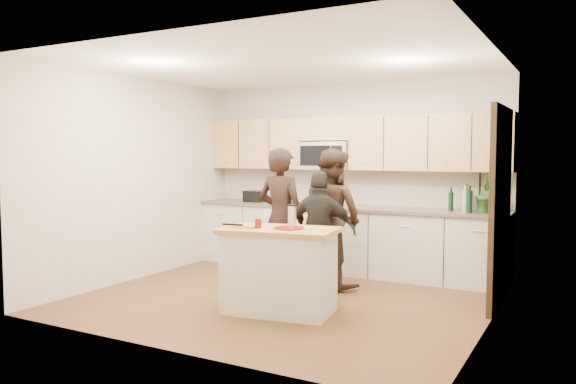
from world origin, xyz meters
The scene contains 21 objects.
floor centered at (0.00, 0.00, 0.00)m, with size 4.50×4.50×0.00m, color #55361D.
room_shell centered at (0.00, 0.00, 1.73)m, with size 4.52×4.02×2.71m.
back_cabinetry centered at (0.00, 1.69, 0.47)m, with size 4.50×0.66×0.94m.
upper_cabinetry centered at (0.03, 1.83, 1.84)m, with size 4.50×0.33×0.75m.
microwave centered at (-0.31, 1.80, 1.65)m, with size 0.76×0.41×0.40m.
doorway centered at (2.23, 0.90, 1.16)m, with size 0.06×1.25×2.20m.
framed_picture centered at (1.95, 1.98, 1.28)m, with size 0.30×0.03×0.38m.
dish_towel centered at (-0.95, 1.50, 0.80)m, with size 0.34×0.60×0.48m.
island centered at (0.22, -0.53, 0.45)m, with size 1.29×0.88×0.90m.
red_plate centered at (0.34, -0.52, 0.91)m, with size 0.32×0.32×0.02m, color maroon.
box_grater centered at (0.36, -0.50, 1.04)m, with size 0.09×0.05×0.24m.
drink_glass centered at (0.03, -0.64, 0.95)m, with size 0.07×0.07×0.10m, color maroon.
cutting_board centered at (-0.13, -0.66, 0.91)m, with size 0.27×0.16×0.02m, color #B17A49.
tongs centered at (-0.25, -0.71, 0.93)m, with size 0.23×0.03×0.02m, color black.
knife centered at (-0.14, -0.82, 0.92)m, with size 0.17×0.02×0.01m, color silver.
toaster centered at (-1.45, 1.67, 1.02)m, with size 0.31×0.23×0.17m.
bottle_cluster centered at (1.79, 1.72, 1.11)m, with size 0.59×0.34×0.37m.
orchid centered at (1.93, 1.72, 1.18)m, with size 0.27×0.22×0.49m, color #377930.
woman_left centered at (-0.30, 0.43, 0.88)m, with size 0.64×0.42×1.76m, color black.
woman_center centered at (0.23, 0.82, 0.87)m, with size 0.85×0.66×1.74m, color #2E1F17.
woman_right centered at (0.24, 0.43, 0.74)m, with size 0.87×0.36×1.48m, color black.
Camera 1 is at (3.11, -5.63, 1.69)m, focal length 35.00 mm.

